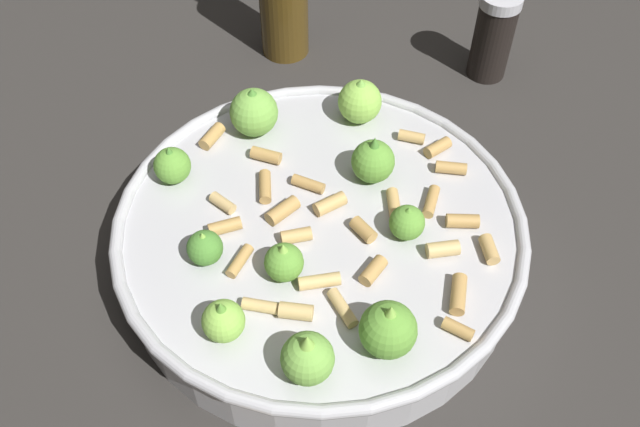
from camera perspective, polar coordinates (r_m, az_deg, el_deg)
The scene contains 3 objects.
ground_plane at distance 0.62m, azimuth 0.00°, elevation -3.72°, with size 2.40×2.40×0.00m, color #2D2B28.
cooking_pan at distance 0.59m, azimuth -0.04°, elevation -1.76°, with size 0.35×0.35×0.10m.
pepper_shaker at distance 0.79m, azimuth 14.20°, elevation 14.14°, with size 0.05×0.05×0.10m.
Camera 1 is at (-0.07, 0.36, 0.50)m, focal length 38.52 mm.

